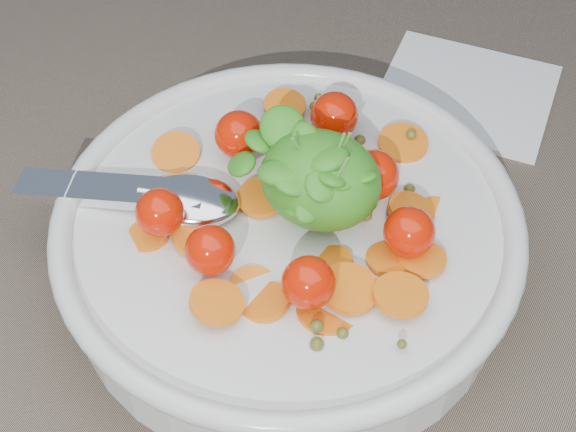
% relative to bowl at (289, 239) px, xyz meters
% --- Properties ---
extents(ground, '(6.00, 6.00, 0.00)m').
position_rel_bowl_xyz_m(ground, '(0.02, -0.01, -0.04)').
color(ground, '#766654').
rests_on(ground, ground).
extents(bowl, '(0.34, 0.31, 0.13)m').
position_rel_bowl_xyz_m(bowl, '(0.00, 0.00, 0.00)').
color(bowl, silver).
rests_on(bowl, ground).
extents(napkin, '(0.15, 0.14, 0.01)m').
position_rel_bowl_xyz_m(napkin, '(0.04, 0.24, -0.03)').
color(napkin, white).
rests_on(napkin, ground).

